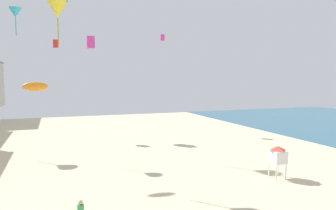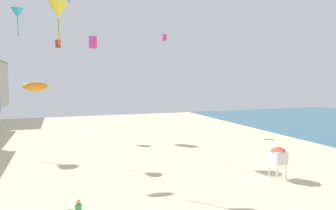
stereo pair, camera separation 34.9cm
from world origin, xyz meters
name	(u,v)px [view 2 (the right image)]	position (x,y,z in m)	size (l,w,h in m)	color
lifeguard_stand	(278,155)	(11.64, 11.51, 1.84)	(1.10, 1.10, 2.55)	white
kite_red_box_2	(58,44)	(-4.23, 37.55, 12.62)	(0.68, 0.68, 1.07)	red
kite_magenta_box	(164,38)	(11.04, 37.29, 14.11)	(0.59, 0.59, 0.92)	#DB3D9E
kite_magenta_box_2	(93,42)	(0.28, 36.18, 12.84)	(1.02, 1.02, 1.61)	#DB3D9E
kite_cyan_delta	(17,13)	(-8.22, 28.84, 14.75)	(1.27, 1.27, 2.88)	#2DB7CC
kite_orange_parafoil	(35,87)	(-5.89, 15.30, 7.25)	(1.64, 0.46, 0.64)	orange
kite_yellow_delta	(58,10)	(-4.23, 18.76, 13.27)	(1.52, 1.52, 3.45)	yellow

